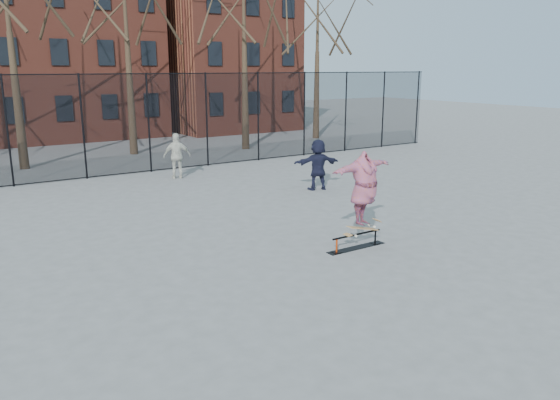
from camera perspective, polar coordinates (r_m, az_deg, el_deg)
ground at (r=11.54m, az=4.29°, el=-7.74°), size 100.00×100.00×0.00m
skate_rail at (r=13.19m, az=7.99°, el=-4.40°), size 1.64×0.25×0.36m
skateboard at (r=13.22m, az=8.62°, el=-3.12°), size 0.93×0.22×0.11m
skater at (r=12.99m, az=8.77°, el=0.84°), size 2.25×1.09×1.76m
bystander_white at (r=21.44m, az=-10.71°, el=4.54°), size 1.11×0.71×1.76m
bystander_navy at (r=19.18m, az=3.97°, el=3.72°), size 1.74×0.95×1.79m
fence at (r=22.55m, az=-16.48°, el=7.67°), size 34.03×0.07×4.00m
rowhouses at (r=35.27m, az=-22.35°, el=15.74°), size 29.00×7.00×13.00m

